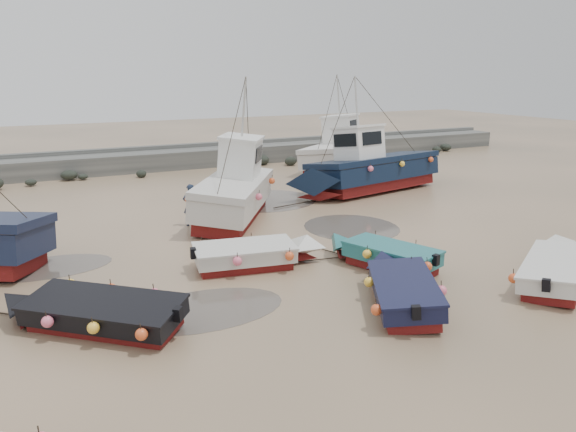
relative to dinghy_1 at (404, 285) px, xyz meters
name	(u,v)px	position (x,y,z in m)	size (l,w,h in m)	color
ground	(302,272)	(-1.42, 3.52, -0.55)	(120.00, 120.00, 0.00)	tan
seawall	(148,161)	(-1.37, 25.51, 0.08)	(60.00, 4.92, 1.50)	slate
puddle_a	(203,310)	(-5.30, 2.10, -0.54)	(4.68, 4.68, 0.01)	#514941
puddle_b	(351,227)	(3.07, 7.43, -0.54)	(3.97, 3.97, 0.01)	#514941
puddle_c	(46,268)	(-8.96, 7.81, -0.54)	(4.31, 4.31, 0.01)	#514941
puddle_d	(263,200)	(1.79, 13.77, -0.54)	(5.53, 5.53, 0.01)	#514941
dinghy_1	(404,285)	(0.00, 0.00, 0.00)	(3.67, 5.60, 1.43)	maroon
dinghy_2	(382,251)	(1.26, 2.76, 0.01)	(2.68, 5.26, 1.43)	maroon
dinghy_3	(559,265)	(5.47, -0.81, -0.01)	(6.08, 4.28, 1.43)	maroon
dinghy_4	(93,308)	(-8.19, 2.33, -0.01)	(5.30, 4.91, 1.43)	maroon
dinghy_5	(255,252)	(-2.60, 4.66, 0.01)	(5.60, 2.46, 1.43)	maroon
cabin_boat_1	(235,188)	(-0.68, 11.38, 0.80)	(6.56, 8.92, 6.22)	maroon
cabin_boat_2	(368,168)	(7.80, 13.13, 0.76)	(11.09, 4.58, 6.22)	maroon
cabin_boat_3	(343,150)	(10.24, 19.63, 0.81)	(8.63, 6.85, 6.22)	maroon
person	(191,225)	(-2.94, 10.83, -0.55)	(0.66, 0.43, 1.81)	#1C273B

